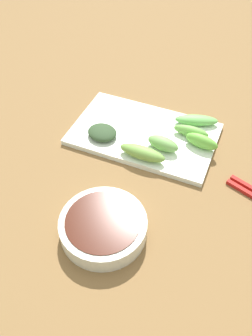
# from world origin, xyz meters

# --- Properties ---
(tabletop) EXTENTS (2.10, 2.10, 0.02)m
(tabletop) POSITION_xyz_m (0.00, 0.00, 0.01)
(tabletop) COLOR brown
(tabletop) RESTS_ON ground
(sauce_bowl) EXTENTS (0.15, 0.15, 0.04)m
(sauce_bowl) POSITION_xyz_m (-0.13, -0.02, 0.04)
(sauce_bowl) COLOR silver
(sauce_bowl) RESTS_ON tabletop
(serving_plate) EXTENTS (0.19, 0.30, 0.01)m
(serving_plate) POSITION_xyz_m (0.12, 0.00, 0.03)
(serving_plate) COLOR white
(serving_plate) RESTS_ON tabletop
(broccoli_stalk_0) EXTENTS (0.06, 0.10, 0.02)m
(broccoli_stalk_0) POSITION_xyz_m (0.19, -0.10, 0.04)
(broccoli_stalk_0) COLOR #6BBC5A
(broccoli_stalk_0) RESTS_ON serving_plate
(broccoli_leafy_1) EXTENTS (0.06, 0.07, 0.02)m
(broccoli_leafy_1) POSITION_xyz_m (0.08, 0.08, 0.04)
(broccoli_leafy_1) COLOR #2E4528
(broccoli_leafy_1) RESTS_ON serving_plate
(broccoli_stalk_2) EXTENTS (0.03, 0.07, 0.03)m
(broccoli_stalk_2) POSITION_xyz_m (0.13, -0.12, 0.05)
(broccoli_stalk_2) COLOR #6ABC40
(broccoli_stalk_2) RESTS_ON serving_plate
(broccoli_stalk_3) EXTENTS (0.02, 0.08, 0.02)m
(broccoli_stalk_3) POSITION_xyz_m (0.15, -0.09, 0.04)
(broccoli_stalk_3) COLOR #71B34C
(broccoli_stalk_3) RESTS_ON serving_plate
(broccoli_stalk_4) EXTENTS (0.04, 0.07, 0.03)m
(broccoli_stalk_4) POSITION_xyz_m (0.09, -0.05, 0.05)
(broccoli_stalk_4) COLOR #77B159
(broccoli_stalk_4) RESTS_ON serving_plate
(broccoli_stalk_5) EXTENTS (0.03, 0.10, 0.03)m
(broccoli_stalk_5) POSITION_xyz_m (0.05, -0.02, 0.04)
(broccoli_stalk_5) COLOR #75A648
(broccoli_stalk_5) RESTS_ON serving_plate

